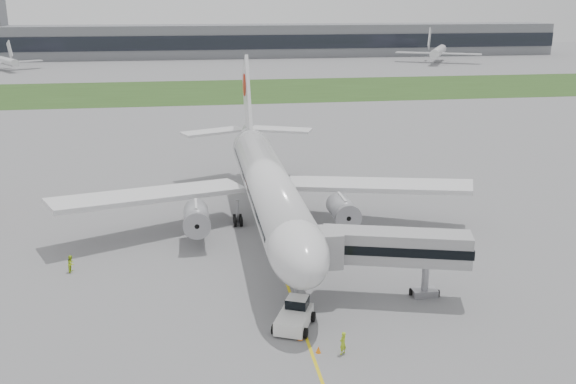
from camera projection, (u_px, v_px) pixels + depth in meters
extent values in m
plane|color=gray|center=(273.00, 245.00, 68.92)|extent=(600.00, 600.00, 0.00)
cube|color=#2A461A|center=(218.00, 91.00, 182.38)|extent=(600.00, 50.00, 0.02)
cube|color=slate|center=(205.00, 41.00, 284.36)|extent=(320.00, 22.00, 14.00)
cube|color=black|center=(206.00, 43.00, 273.96)|extent=(320.00, 0.60, 6.00)
cylinder|color=silver|center=(268.00, 185.00, 71.08)|extent=(5.00, 38.00, 5.00)
ellipsoid|color=silver|center=(297.00, 250.00, 52.64)|extent=(5.00, 11.00, 5.00)
cube|color=black|center=(299.00, 244.00, 51.43)|extent=(3.20, 1.54, 1.14)
cone|color=silver|center=(249.00, 137.00, 91.65)|extent=(5.00, 10.53, 6.16)
cube|color=silver|center=(150.00, 195.00, 71.41)|extent=(22.13, 13.52, 1.70)
cube|color=silver|center=(376.00, 185.00, 75.23)|extent=(22.13, 13.52, 1.70)
cylinder|color=gray|center=(196.00, 218.00, 68.29)|extent=(2.70, 5.20, 2.70)
cylinder|color=gray|center=(343.00, 210.00, 70.64)|extent=(2.70, 5.20, 2.70)
cube|color=silver|center=(247.00, 100.00, 91.58)|extent=(0.45, 10.90, 12.76)
cylinder|color=#A81A09|center=(246.00, 85.00, 91.95)|extent=(0.60, 3.20, 3.20)
cube|color=silver|center=(213.00, 132.00, 93.16)|extent=(9.54, 6.34, 0.35)
cube|color=silver|center=(281.00, 130.00, 94.63)|extent=(9.54, 6.34, 0.35)
cylinder|color=#9A9AA0|center=(296.00, 292.00, 54.29)|extent=(0.24, 0.24, 3.10)
cylinder|color=black|center=(238.00, 220.00, 74.91)|extent=(1.40, 1.10, 1.10)
cylinder|color=black|center=(292.00, 217.00, 75.85)|extent=(1.40, 1.10, 1.10)
cube|color=white|center=(294.00, 319.00, 51.45)|extent=(3.79, 4.76, 1.11)
cube|color=white|center=(297.00, 303.00, 52.21)|extent=(2.12, 2.03, 0.93)
cube|color=black|center=(297.00, 302.00, 52.20)|extent=(2.19, 2.09, 0.79)
cylinder|color=black|center=(283.00, 313.00, 53.13)|extent=(0.63, 0.90, 0.84)
cylinder|color=black|center=(313.00, 317.00, 52.53)|extent=(0.63, 0.90, 0.84)
cylinder|color=black|center=(274.00, 329.00, 50.56)|extent=(0.63, 0.90, 0.84)
cylinder|color=black|center=(305.00, 333.00, 49.95)|extent=(0.63, 0.90, 0.84)
cube|color=#969699|center=(396.00, 247.00, 55.66)|extent=(13.08, 6.16, 2.75)
cube|color=black|center=(396.00, 247.00, 55.66)|extent=(13.28, 6.29, 0.82)
cube|color=#969699|center=(327.00, 247.00, 55.49)|extent=(2.38, 3.11, 3.11)
cylinder|color=#9A9AA0|center=(425.00, 278.00, 56.65)|extent=(0.64, 0.64, 3.48)
cube|color=#9A9AA0|center=(424.00, 293.00, 57.06)|extent=(2.46, 1.84, 0.64)
cylinder|color=black|center=(411.00, 292.00, 57.20)|extent=(0.44, 0.69, 0.64)
cylinder|color=black|center=(438.00, 293.00, 56.92)|extent=(0.44, 0.69, 0.64)
cone|color=orange|center=(300.00, 337.00, 49.74)|extent=(0.41, 0.41, 0.56)
cone|color=orange|center=(318.00, 349.00, 47.92)|extent=(0.40, 0.40, 0.55)
imported|color=#A0C520|center=(343.00, 343.00, 47.59)|extent=(0.79, 0.75, 1.81)
imported|color=#B9DF25|center=(71.00, 264.00, 61.94)|extent=(0.78, 0.93, 1.71)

